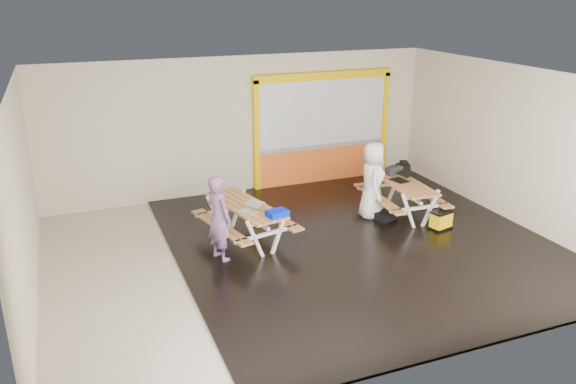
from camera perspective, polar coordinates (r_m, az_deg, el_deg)
name	(u,v)px	position (r m, az deg, el deg)	size (l,w,h in m)	color
room	(305,170)	(11.04, 1.73, 2.20)	(10.02, 8.02, 3.52)	beige
deck	(359,242)	(12.18, 7.07, -4.92)	(7.50, 7.98, 0.05)	black
kiosk	(323,131)	(15.45, 3.45, 6.09)	(3.88, 0.16, 3.00)	orange
picnic_table_left	(246,214)	(11.88, -4.22, -2.17)	(1.90, 2.42, 0.86)	#BD7F47
picnic_table_right	(402,190)	(13.52, 11.22, 0.24)	(1.55, 2.20, 0.85)	#BD7F47
person_left	(219,218)	(11.08, -6.87, -2.57)	(0.63, 0.41, 1.72)	#784F7F
person_right	(373,181)	(13.24, 8.39, 1.10)	(0.88, 0.58, 1.81)	white
laptop_left	(251,209)	(11.43, -3.70, -1.65)	(0.53, 0.51, 0.17)	silver
laptop_right	(402,178)	(13.52, 11.21, 1.40)	(0.50, 0.46, 0.19)	black
blue_pouch	(277,213)	(11.17, -1.07, -2.13)	(0.40, 0.28, 0.12)	#001DD1
toolbox	(394,170)	(13.93, 10.48, 2.13)	(0.42, 0.26, 0.23)	black
backpack	(403,172)	(14.44, 11.33, 1.97)	(0.38, 0.31, 0.55)	black
dark_case	(386,216)	(13.32, 9.66, -2.32)	(0.46, 0.34, 0.17)	black
fluke_bag	(441,220)	(13.03, 14.95, -2.72)	(0.53, 0.41, 0.41)	black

